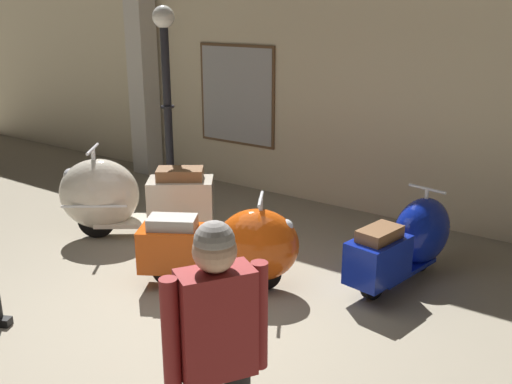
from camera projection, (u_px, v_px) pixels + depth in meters
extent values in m
plane|color=gray|center=(178.00, 317.00, 5.37)|extent=(60.00, 60.00, 0.00)
cube|color=beige|center=(365.00, 67.00, 7.68)|extent=(18.00, 0.20, 3.95)
cube|color=brown|center=(237.00, 95.00, 8.88)|extent=(1.38, 0.03, 1.52)
cube|color=#9E9E9E|center=(236.00, 95.00, 8.87)|extent=(1.30, 0.01, 1.44)
cube|color=beige|center=(142.00, 55.00, 9.51)|extent=(0.36, 0.36, 3.95)
cylinder|color=black|center=(97.00, 219.00, 7.18)|extent=(0.42, 0.35, 0.46)
cylinder|color=silver|center=(97.00, 219.00, 7.18)|extent=(0.23, 0.21, 0.21)
cylinder|color=black|center=(186.00, 219.00, 7.20)|extent=(0.42, 0.35, 0.46)
cylinder|color=silver|center=(186.00, 219.00, 7.20)|extent=(0.23, 0.21, 0.21)
cube|color=beige|center=(141.00, 221.00, 7.20)|extent=(1.12, 0.98, 0.06)
ellipsoid|color=beige|center=(99.00, 194.00, 7.08)|extent=(1.13, 1.06, 0.87)
cube|color=beige|center=(181.00, 199.00, 7.13)|extent=(0.90, 0.84, 0.51)
cube|color=brown|center=(180.00, 174.00, 7.03)|extent=(0.63, 0.59, 0.14)
sphere|color=silver|center=(71.00, 175.00, 7.00)|extent=(0.17, 0.17, 0.17)
cylinder|color=silver|center=(94.00, 162.00, 6.96)|extent=(0.05, 0.05, 0.32)
cylinder|color=silver|center=(93.00, 149.00, 6.91)|extent=(0.33, 0.43, 0.04)
cube|color=silver|center=(94.00, 206.00, 6.82)|extent=(0.63, 0.47, 0.03)
cylinder|color=black|center=(262.00, 271.00, 5.86)|extent=(0.38, 0.27, 0.39)
cylinder|color=silver|center=(262.00, 271.00, 5.86)|extent=(0.20, 0.17, 0.18)
cylinder|color=black|center=(171.00, 268.00, 5.93)|extent=(0.38, 0.27, 0.39)
cylinder|color=silver|center=(171.00, 268.00, 5.93)|extent=(0.20, 0.17, 0.18)
cube|color=#C6470F|center=(216.00, 271.00, 5.90)|extent=(0.99, 0.78, 0.05)
ellipsoid|color=#C6470F|center=(258.00, 245.00, 5.77)|extent=(0.98, 0.86, 0.75)
cube|color=#C6470F|center=(174.00, 248.00, 5.86)|extent=(0.78, 0.68, 0.43)
cube|color=gray|center=(172.00, 223.00, 5.78)|extent=(0.55, 0.48, 0.12)
sphere|color=silver|center=(286.00, 227.00, 5.69)|extent=(0.15, 0.15, 0.15)
cylinder|color=silver|center=(261.00, 213.00, 5.67)|extent=(0.04, 0.04, 0.28)
cylinder|color=silver|center=(261.00, 199.00, 5.62)|extent=(0.25, 0.39, 0.03)
cylinder|color=black|center=(422.00, 253.00, 6.29)|extent=(0.14, 0.39, 0.38)
cylinder|color=silver|center=(422.00, 253.00, 6.29)|extent=(0.12, 0.18, 0.17)
cylinder|color=black|center=(374.00, 280.00, 5.68)|extent=(0.14, 0.39, 0.38)
cylinder|color=silver|center=(374.00, 280.00, 5.68)|extent=(0.12, 0.18, 0.17)
cube|color=navy|center=(399.00, 268.00, 5.99)|extent=(0.49, 0.95, 0.05)
ellipsoid|color=navy|center=(422.00, 231.00, 6.17)|extent=(0.62, 0.87, 0.72)
cube|color=navy|center=(378.00, 259.00, 5.64)|extent=(0.48, 0.70, 0.42)
cube|color=brown|center=(380.00, 234.00, 5.56)|extent=(0.34, 0.50, 0.11)
sphere|color=silver|center=(436.00, 208.00, 6.29)|extent=(0.14, 0.14, 0.14)
cylinder|color=silver|center=(426.00, 201.00, 6.09)|extent=(0.04, 0.04, 0.27)
cylinder|color=silver|center=(427.00, 189.00, 6.05)|extent=(0.42, 0.10, 0.03)
cube|color=silver|center=(401.00, 230.00, 6.35)|extent=(0.12, 0.63, 0.02)
cylinder|color=black|center=(172.00, 201.00, 8.28)|extent=(0.28, 0.28, 0.18)
cylinder|color=black|center=(168.00, 115.00, 7.90)|extent=(0.11, 0.11, 2.29)
torus|color=black|center=(168.00, 107.00, 7.87)|extent=(0.19, 0.19, 0.04)
sphere|color=white|center=(163.00, 17.00, 7.51)|extent=(0.29, 0.29, 0.29)
cube|color=maroon|center=(216.00, 323.00, 3.05)|extent=(0.39, 0.45, 0.61)
cylinder|color=maroon|center=(259.00, 316.00, 3.14)|extent=(0.09, 0.09, 0.63)
cylinder|color=maroon|center=(171.00, 335.00, 2.96)|extent=(0.09, 0.09, 0.63)
sphere|color=tan|center=(215.00, 251.00, 2.92)|extent=(0.23, 0.23, 0.23)
sphere|color=gray|center=(214.00, 241.00, 2.91)|extent=(0.21, 0.21, 0.21)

